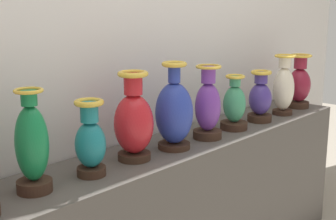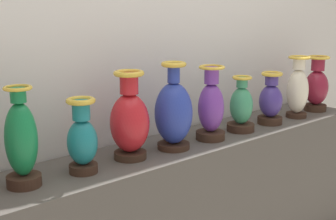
# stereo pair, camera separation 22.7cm
# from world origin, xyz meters

# --- Properties ---
(vase_emerald) EXTENTS (0.13, 0.13, 0.39)m
(vase_emerald) POSITION_xyz_m (-0.75, -0.01, 0.99)
(vase_emerald) COLOR #382319
(vase_emerald) RESTS_ON display_shelf
(vase_teal) EXTENTS (0.12, 0.12, 0.31)m
(vase_teal) POSITION_xyz_m (-0.50, -0.03, 0.96)
(vase_teal) COLOR #382319
(vase_teal) RESTS_ON display_shelf
(vase_crimson) EXTENTS (0.18, 0.18, 0.40)m
(vase_crimson) POSITION_xyz_m (-0.24, -0.02, 0.99)
(vase_crimson) COLOR #382319
(vase_crimson) RESTS_ON display_shelf
(vase_cobalt) EXTENTS (0.18, 0.18, 0.42)m
(vase_cobalt) POSITION_xyz_m (0.00, -0.04, 0.99)
(vase_cobalt) COLOR #382319
(vase_cobalt) RESTS_ON display_shelf
(vase_violet) EXTENTS (0.15, 0.15, 0.38)m
(vase_violet) POSITION_xyz_m (0.25, -0.05, 0.98)
(vase_violet) COLOR #382319
(vase_violet) RESTS_ON display_shelf
(vase_jade) EXTENTS (0.15, 0.15, 0.30)m
(vase_jade) POSITION_xyz_m (0.49, -0.05, 0.94)
(vase_jade) COLOR #382319
(vase_jade) RESTS_ON display_shelf
(vase_indigo) EXTENTS (0.14, 0.14, 0.30)m
(vase_indigo) POSITION_xyz_m (0.74, -0.06, 0.95)
(vase_indigo) COLOR #382319
(vase_indigo) RESTS_ON display_shelf
(vase_ivory) EXTENTS (0.13, 0.13, 0.37)m
(vase_ivory) POSITION_xyz_m (0.99, -0.07, 0.99)
(vase_ivory) COLOR #382319
(vase_ivory) RESTS_ON display_shelf
(vase_burgundy) EXTENTS (0.15, 0.15, 0.35)m
(vase_burgundy) POSITION_xyz_m (1.23, -0.05, 0.98)
(vase_burgundy) COLOR #382319
(vase_burgundy) RESTS_ON display_shelf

